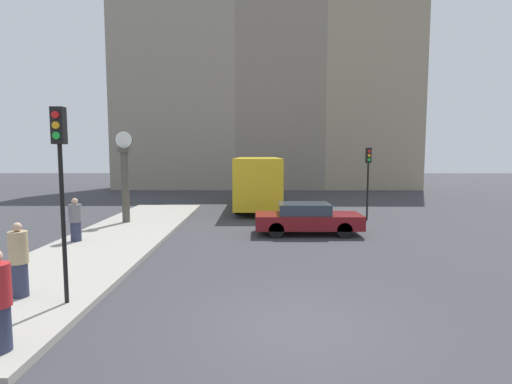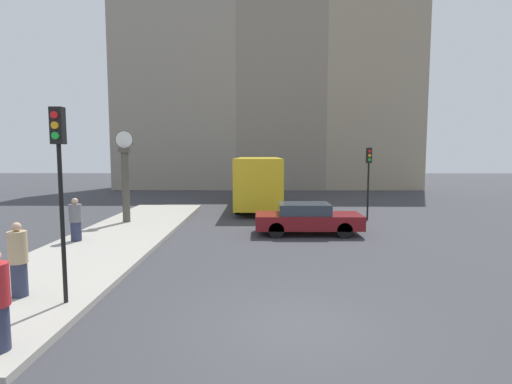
{
  "view_description": "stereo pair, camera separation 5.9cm",
  "coord_description": "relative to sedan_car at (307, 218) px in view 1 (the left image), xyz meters",
  "views": [
    {
      "loc": [
        -0.78,
        -7.39,
        3.35
      ],
      "look_at": [
        -0.86,
        8.14,
        1.84
      ],
      "focal_mm": 28.0,
      "sensor_mm": 36.0,
      "label": 1
    },
    {
      "loc": [
        -0.72,
        -7.39,
        3.35
      ],
      "look_at": [
        -0.86,
        8.14,
        1.84
      ],
      "focal_mm": 28.0,
      "sensor_mm": 36.0,
      "label": 2
    }
  ],
  "objects": [
    {
      "name": "pedestrian_tan_coat",
      "position": [
        -7.34,
        -7.73,
        0.32
      ],
      "size": [
        0.4,
        0.4,
        1.68
      ],
      "color": "#2D334C",
      "rests_on": "sidewalk_corner"
    },
    {
      "name": "street_clock",
      "position": [
        -8.2,
        2.02,
        1.53
      ],
      "size": [
        0.83,
        0.44,
        4.24
      ],
      "color": "#4C473D",
      "rests_on": "sidewalk_corner"
    },
    {
      "name": "traffic_light_far",
      "position": [
        3.46,
        3.54,
        1.94
      ],
      "size": [
        0.26,
        0.24,
        3.63
      ],
      "color": "black",
      "rests_on": "ground_plane"
    },
    {
      "name": "pedestrian_grey_jacket",
      "position": [
        -8.69,
        -2.04,
        0.26
      ],
      "size": [
        0.44,
        0.44,
        1.58
      ],
      "color": "#2D334C",
      "rests_on": "sidewalk_corner"
    },
    {
      "name": "traffic_light_near",
      "position": [
        -6.14,
        -8.09,
        2.44
      ],
      "size": [
        0.26,
        0.24,
        4.14
      ],
      "color": "black",
      "rests_on": "sidewalk_corner"
    },
    {
      "name": "bus_distant",
      "position": [
        -2.04,
        8.48,
        1.08
      ],
      "size": [
        2.59,
        9.89,
        3.08
      ],
      "color": "gold",
      "rests_on": "ground_plane"
    },
    {
      "name": "sedan_car",
      "position": [
        0.0,
        0.0,
        0.0
      ],
      "size": [
        4.35,
        1.76,
        1.29
      ],
      "color": "maroon",
      "rests_on": "ground_plane"
    },
    {
      "name": "sidewalk_corner",
      "position": [
        -7.53,
        -1.39,
        -0.59
      ],
      "size": [
        3.84,
        19.17,
        0.15
      ],
      "primitive_type": "cube",
      "color": "#A39E93",
      "rests_on": "ground_plane"
    },
    {
      "name": "ground_plane",
      "position": [
        -1.25,
        -8.98,
        -0.66
      ],
      "size": [
        120.0,
        120.0,
        0.0
      ],
      "primitive_type": "plane",
      "color": "#38383D"
    },
    {
      "name": "building_row",
      "position": [
        -1.2,
        22.18,
        8.56
      ],
      "size": [
        28.45,
        5.0,
        19.15
      ],
      "color": "gray",
      "rests_on": "ground_plane"
    }
  ]
}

